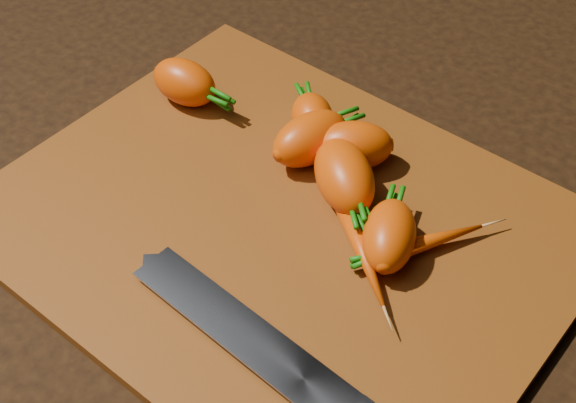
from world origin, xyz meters
The scene contains 11 objects.
ground centered at (0.00, 0.00, -0.01)m, with size 2.00×2.00×0.01m, color black.
cutting_board centered at (0.00, 0.00, 0.01)m, with size 0.50×0.40×0.01m, color brown.
carrot_0 centered at (-0.19, 0.07, 0.04)m, with size 0.07×0.05×0.05m, color #ED4E08.
carrot_1 centered at (-0.05, 0.11, 0.03)m, with size 0.06×0.04×0.04m, color #ED4E08.
carrot_2 centered at (0.02, 0.06, 0.04)m, with size 0.09×0.05×0.05m, color #ED4E08.
carrot_3 centered at (-0.03, 0.08, 0.04)m, with size 0.08×0.05×0.05m, color #ED4E08.
carrot_4 centered at (0.00, 0.10, 0.04)m, with size 0.07×0.05×0.05m, color #ED4E08.
carrot_5 centered at (0.09, 0.03, 0.03)m, with size 0.08×0.05×0.05m, color #ED4E08.
carrot_6 centered at (0.12, 0.05, 0.02)m, with size 0.10×0.02×0.02m, color #ED4E08.
carrot_7 centered at (0.08, 0.01, 0.02)m, with size 0.13×0.02×0.02m, color #ED4E08.
knife centered at (0.08, -0.12, 0.02)m, with size 0.35×0.05×0.02m.
Camera 1 is at (0.31, -0.37, 0.54)m, focal length 50.00 mm.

